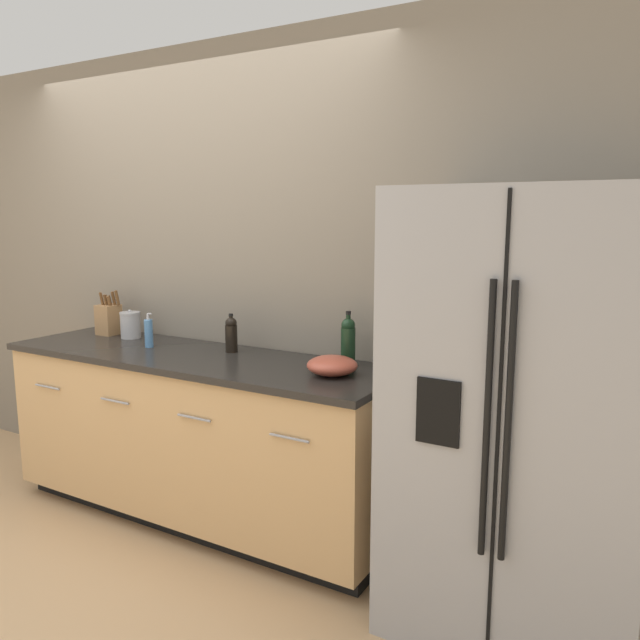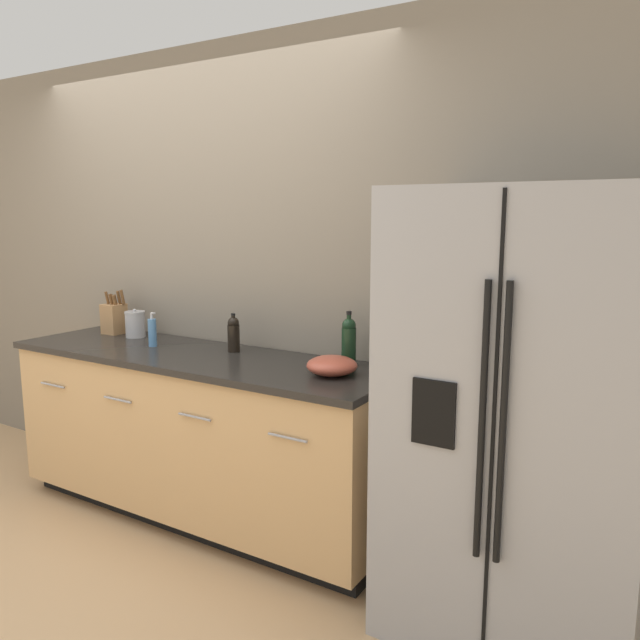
# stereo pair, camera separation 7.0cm
# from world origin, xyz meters

# --- Properties ---
(ground_plane) EXTENTS (14.00, 14.00, 0.00)m
(ground_plane) POSITION_xyz_m (0.00, 0.00, 0.00)
(ground_plane) COLOR tan
(wall_back) EXTENTS (10.00, 0.05, 2.60)m
(wall_back) POSITION_xyz_m (0.00, 1.21, 1.30)
(wall_back) COLOR gray
(wall_back) RESTS_ON ground_plane
(counter_unit) EXTENTS (2.25, 0.64, 0.93)m
(counter_unit) POSITION_xyz_m (0.25, 0.87, 0.47)
(counter_unit) COLOR black
(counter_unit) RESTS_ON ground_plane
(refrigerator) EXTENTS (0.94, 0.76, 1.76)m
(refrigerator) POSITION_xyz_m (1.96, 0.81, 0.88)
(refrigerator) COLOR #9E9EA0
(refrigerator) RESTS_ON ground_plane
(knife_block) EXTENTS (0.13, 0.12, 0.28)m
(knife_block) POSITION_xyz_m (-0.58, 1.03, 1.03)
(knife_block) COLOR #A87A4C
(knife_block) RESTS_ON counter_unit
(wine_bottle) EXTENTS (0.07, 0.07, 0.27)m
(wine_bottle) POSITION_xyz_m (1.07, 1.05, 1.05)
(wine_bottle) COLOR black
(wine_bottle) RESTS_ON counter_unit
(soap_dispenser) EXTENTS (0.05, 0.05, 0.19)m
(soap_dispenser) POSITION_xyz_m (-0.10, 0.88, 1.01)
(soap_dispenser) COLOR #4C7FB2
(soap_dispenser) RESTS_ON counter_unit
(oil_bottle) EXTENTS (0.07, 0.07, 0.21)m
(oil_bottle) POSITION_xyz_m (0.38, 1.01, 1.03)
(oil_bottle) COLOR black
(oil_bottle) RESTS_ON counter_unit
(steel_canister) EXTENTS (0.12, 0.12, 0.17)m
(steel_canister) POSITION_xyz_m (-0.39, 1.01, 1.01)
(steel_canister) COLOR #A3A3A5
(steel_canister) RESTS_ON counter_unit
(mixing_bowl) EXTENTS (0.24, 0.24, 0.09)m
(mixing_bowl) POSITION_xyz_m (1.09, 0.86, 0.97)
(mixing_bowl) COLOR #B24C38
(mixing_bowl) RESTS_ON counter_unit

